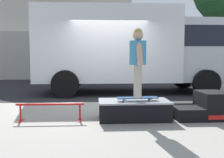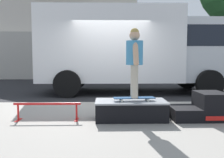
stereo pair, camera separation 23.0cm
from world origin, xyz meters
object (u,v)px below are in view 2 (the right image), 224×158
grind_rail (47,107)px  skateboard (134,98)px  box_truck (136,47)px  kicker_ramp (202,108)px  skate_box (131,109)px  skater_kid (134,57)px

grind_rail → skateboard: bearing=-1.0°
grind_rail → box_truck: box_truck is taller
kicker_ramp → box_truck: size_ratio=0.15×
skate_box → grind_rail: 1.59m
skate_box → skateboard: skateboard is taller
skateboard → box_truck: box_truck is taller
grind_rail → skater_kid: bearing=-1.0°
kicker_ramp → skate_box: bearing=180.0°
kicker_ramp → skater_kid: (-1.33, -0.06, 0.99)m
grind_rail → box_truck: (2.22, 4.63, 1.33)m
skate_box → box_truck: size_ratio=0.20×
grind_rail → skateboard: size_ratio=1.59×
grind_rail → box_truck: 5.31m
skater_kid → box_truck: box_truck is taller
skateboard → skater_kid: size_ratio=0.61×
kicker_ramp → skateboard: bearing=-177.6°
kicker_ramp → skater_kid: bearing=-177.6°
kicker_ramp → box_truck: bearing=99.3°
skater_kid → skateboard: bearing=90.0°
box_truck → skateboard: bearing=-97.0°
kicker_ramp → grind_rail: kicker_ramp is taller
grind_rail → skater_kid: (1.65, -0.03, 0.95)m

